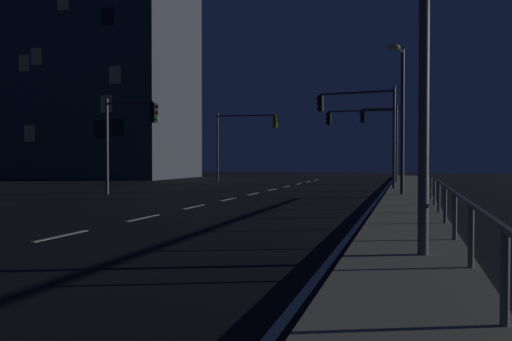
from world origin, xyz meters
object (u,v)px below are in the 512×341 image
at_px(traffic_light_near_right, 384,129).
at_px(building_distant, 92,71).
at_px(street_lamp_median, 442,7).
at_px(traffic_light_overhead_east, 243,132).
at_px(traffic_light_far_left, 365,128).
at_px(street_lamp_far_end, 401,105).
at_px(traffic_light_far_right, 129,127).
at_px(traffic_light_near_left, 360,117).

xyz_separation_m(traffic_light_near_right, building_distant, (-28.39, 6.21, 6.50)).
bearing_deg(street_lamp_median, traffic_light_overhead_east, 112.34).
bearing_deg(traffic_light_far_left, street_lamp_far_end, -79.25).
bearing_deg(building_distant, traffic_light_far_right, -53.83).
distance_m(traffic_light_far_right, building_distant, 29.24).
bearing_deg(traffic_light_far_right, traffic_light_near_right, 55.03).
distance_m(traffic_light_far_left, street_lamp_far_end, 14.70).
height_order(street_lamp_median, building_distant, building_distant).
relative_size(street_lamp_median, building_distant, 0.32).
distance_m(traffic_light_near_left, street_lamp_far_end, 6.13).
distance_m(traffic_light_far_left, traffic_light_near_left, 8.78).
relative_size(traffic_light_far_left, traffic_light_far_right, 1.13).
bearing_deg(building_distant, street_lamp_median, -51.01).
xyz_separation_m(traffic_light_far_right, traffic_light_near_left, (10.72, 7.37, 0.84)).
xyz_separation_m(traffic_light_overhead_east, building_distant, (-17.36, 5.50, 6.57)).
bearing_deg(traffic_light_near_right, street_lamp_far_end, -84.64).
xyz_separation_m(traffic_light_near_left, street_lamp_far_end, (2.34, -5.67, 0.07)).
height_order(traffic_light_near_right, traffic_light_far_right, traffic_light_near_right).
bearing_deg(traffic_light_near_right, building_distant, 167.66).
height_order(traffic_light_far_left, traffic_light_near_left, traffic_light_near_left).
distance_m(street_lamp_median, building_distant, 49.14).
height_order(traffic_light_far_right, traffic_light_near_left, traffic_light_near_left).
bearing_deg(traffic_light_near_left, traffic_light_near_right, 84.23).
distance_m(traffic_light_near_right, traffic_light_near_left, 9.35).
height_order(traffic_light_overhead_east, street_lamp_median, street_lamp_median).
distance_m(traffic_light_overhead_east, street_lamp_far_end, 20.01).
relative_size(traffic_light_near_right, traffic_light_far_right, 1.16).
height_order(street_lamp_far_end, building_distant, building_distant).
bearing_deg(street_lamp_far_end, traffic_light_near_right, 95.36).
bearing_deg(street_lamp_far_end, traffic_light_near_left, 112.46).
bearing_deg(traffic_light_far_left, street_lamp_median, -83.39).
distance_m(traffic_light_overhead_east, traffic_light_far_right, 17.40).
bearing_deg(building_distant, traffic_light_far_left, -13.98).
height_order(traffic_light_near_right, street_lamp_median, street_lamp_median).
distance_m(traffic_light_near_right, building_distant, 29.78).
xyz_separation_m(traffic_light_near_right, traffic_light_near_left, (-0.94, -9.30, 0.17)).
xyz_separation_m(street_lamp_median, street_lamp_far_end, (-0.87, 16.70, 0.03)).
height_order(traffic_light_overhead_east, street_lamp_far_end, street_lamp_far_end).
relative_size(traffic_light_near_right, street_lamp_median, 0.84).
distance_m(traffic_light_near_left, building_distant, 32.16).
bearing_deg(traffic_light_far_left, building_distant, 166.02).
relative_size(traffic_light_near_right, traffic_light_near_left, 0.98).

